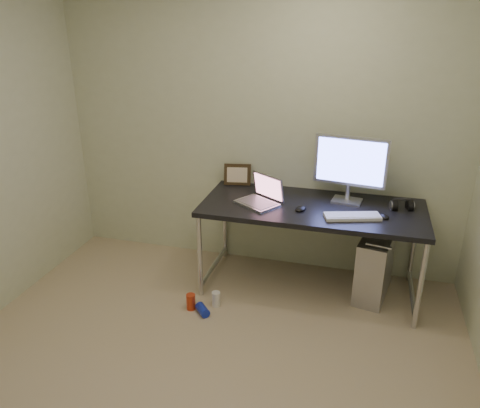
% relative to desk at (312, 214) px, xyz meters
% --- Properties ---
extents(floor, '(3.50, 3.50, 0.00)m').
position_rel_desk_xyz_m(floor, '(-0.53, -1.37, -0.68)').
color(floor, tan).
rests_on(floor, ground).
extents(wall_back, '(3.50, 0.02, 2.50)m').
position_rel_desk_xyz_m(wall_back, '(-0.53, 0.38, 0.57)').
color(wall_back, beige).
rests_on(wall_back, ground).
extents(desk, '(1.75, 0.77, 0.75)m').
position_rel_desk_xyz_m(desk, '(0.00, 0.00, 0.00)').
color(desk, black).
rests_on(desk, ground).
extents(tower_computer, '(0.32, 0.54, 0.57)m').
position_rel_desk_xyz_m(tower_computer, '(0.53, 0.04, -0.41)').
color(tower_computer, '#B1B0B5').
rests_on(tower_computer, ground).
extents(cable_a, '(0.01, 0.16, 0.69)m').
position_rel_desk_xyz_m(cable_a, '(0.48, 0.33, -0.28)').
color(cable_a, black).
rests_on(cable_a, ground).
extents(cable_b, '(0.02, 0.11, 0.71)m').
position_rel_desk_xyz_m(cable_b, '(0.57, 0.31, -0.30)').
color(cable_b, black).
rests_on(cable_b, ground).
extents(can_red, '(0.09, 0.09, 0.13)m').
position_rel_desk_xyz_m(can_red, '(-0.84, -0.56, -0.61)').
color(can_red, '#B63214').
rests_on(can_red, ground).
extents(can_white, '(0.08, 0.08, 0.12)m').
position_rel_desk_xyz_m(can_white, '(-0.67, -0.47, -0.62)').
color(can_white, white).
rests_on(can_white, ground).
extents(can_blue, '(0.14, 0.14, 0.07)m').
position_rel_desk_xyz_m(can_blue, '(-0.73, -0.60, -0.64)').
color(can_blue, '#172BBE').
rests_on(can_blue, ground).
extents(laptop, '(0.41, 0.39, 0.22)m').
position_rel_desk_xyz_m(laptop, '(-0.41, -0.05, 0.12)').
color(laptop, silver).
rests_on(laptop, desk).
extents(monitor, '(0.57, 0.20, 0.54)m').
position_rel_desk_xyz_m(monitor, '(0.26, 0.17, 0.39)').
color(monitor, silver).
rests_on(monitor, desk).
extents(keyboard, '(0.43, 0.25, 0.02)m').
position_rel_desk_xyz_m(keyboard, '(0.31, -0.16, 0.08)').
color(keyboard, white).
rests_on(keyboard, desk).
extents(mouse_right, '(0.09, 0.12, 0.04)m').
position_rel_desk_xyz_m(mouse_right, '(0.54, -0.09, 0.09)').
color(mouse_right, black).
rests_on(mouse_right, desk).
extents(mouse_left, '(0.11, 0.14, 0.04)m').
position_rel_desk_xyz_m(mouse_left, '(-0.08, -0.11, 0.09)').
color(mouse_left, black).
rests_on(mouse_left, desk).
extents(headphones, '(0.18, 0.11, 0.11)m').
position_rel_desk_xyz_m(headphones, '(0.67, 0.11, 0.10)').
color(headphones, black).
rests_on(headphones, desk).
extents(picture_frame, '(0.24, 0.11, 0.19)m').
position_rel_desk_xyz_m(picture_frame, '(-0.70, 0.32, 0.17)').
color(picture_frame, black).
rests_on(picture_frame, desk).
extents(webcam, '(0.05, 0.04, 0.12)m').
position_rel_desk_xyz_m(webcam, '(-0.43, 0.28, 0.16)').
color(webcam, silver).
rests_on(webcam, desk).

